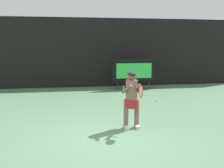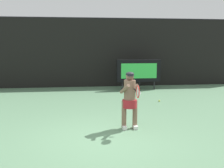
{
  "view_description": "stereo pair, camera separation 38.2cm",
  "coord_description": "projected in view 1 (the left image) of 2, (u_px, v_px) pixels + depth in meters",
  "views": [
    {
      "loc": [
        -0.99,
        -6.31,
        2.26
      ],
      "look_at": [
        0.48,
        2.02,
        1.05
      ],
      "focal_mm": 44.61,
      "sensor_mm": 36.0,
      "label": 1
    },
    {
      "loc": [
        -0.61,
        -6.37,
        2.26
      ],
      "look_at": [
        0.48,
        2.02,
        1.05
      ],
      "focal_mm": 44.61,
      "sensor_mm": 36.0,
      "label": 2
    }
  ],
  "objects": [
    {
      "name": "ground",
      "position": [
        108.0,
        143.0,
        6.46
      ],
      "size": [
        18.0,
        22.0,
        0.03
      ],
      "color": "#59815F"
    },
    {
      "name": "tennis_ball_loose",
      "position": [
        156.0,
        100.0,
        11.11
      ],
      "size": [
        0.07,
        0.07,
        0.07
      ],
      "color": "#CCDB3D",
      "rests_on": "ground"
    },
    {
      "name": "tennis_racket",
      "position": [
        141.0,
        91.0,
        6.89
      ],
      "size": [
        0.03,
        0.6,
        0.31
      ],
      "rotation": [
        0.0,
        0.0,
        0.03
      ],
      "color": "black"
    },
    {
      "name": "backdrop_screen",
      "position": [
        82.0,
        53.0,
        14.67
      ],
      "size": [
        18.0,
        0.12,
        3.66
      ],
      "color": "black",
      "rests_on": "ground"
    },
    {
      "name": "scoreboard",
      "position": [
        134.0,
        71.0,
        13.96
      ],
      "size": [
        2.2,
        0.21,
        1.5
      ],
      "color": "black",
      "rests_on": "ground"
    },
    {
      "name": "tennis_player",
      "position": [
        132.0,
        97.0,
        7.45
      ],
      "size": [
        0.53,
        0.61,
        1.54
      ],
      "color": "white",
      "rests_on": "ground"
    },
    {
      "name": "umpire_chair",
      "position": [
        129.0,
        77.0,
        14.19
      ],
      "size": [
        0.52,
        0.44,
        1.08
      ],
      "color": "black",
      "rests_on": "ground"
    },
    {
      "name": "water_bottle",
      "position": [
        124.0,
        88.0,
        13.75
      ],
      "size": [
        0.07,
        0.07,
        0.27
      ],
      "color": "silver",
      "rests_on": "ground"
    }
  ]
}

